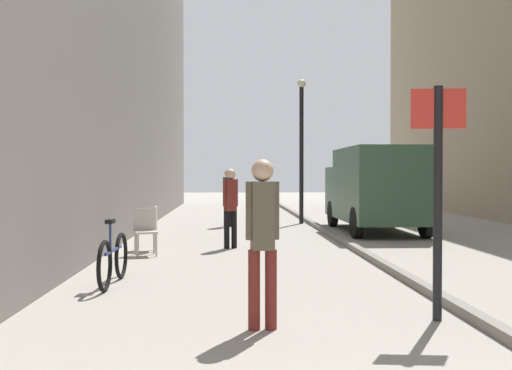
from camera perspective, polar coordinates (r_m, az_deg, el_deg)
The scene contains 11 objects.
ground_plane at distance 13.76m, azimuth 2.00°, elevation -5.76°, with size 80.00×80.00×0.00m, color gray.
kerb_strip at distance 13.98m, azimuth 8.50°, elevation -5.42°, with size 0.16×40.00×0.12m, color slate.
pedestrian_main_foreground at distance 18.48m, azimuth -2.68°, elevation -0.84°, with size 0.34×0.26×1.77m.
pedestrian_mid_block at distance 6.20m, azimuth 0.63°, elevation -4.49°, with size 0.35×0.23×1.78m.
pedestrian_far_crossing at distance 13.02m, azimuth -2.47°, elevation -1.69°, with size 0.33×0.26×1.75m.
delivery_van at distance 17.13m, azimuth 11.39°, elevation -0.20°, with size 2.03×5.07×2.36m.
street_sign_post at distance 6.86m, azimuth 17.07°, elevation 0.32°, with size 0.60×0.10×2.60m.
lamp_post at distance 19.66m, azimuth 4.39°, elevation 4.22°, with size 0.28×0.28×4.76m.
bicycle_leaning at distance 9.01m, azimuth -13.55°, elevation -6.93°, with size 0.13×1.77×0.98m.
cafe_chair_near_window at distance 12.85m, azimuth -10.10°, elevation -3.81°, with size 0.47×0.47×0.94m.
cafe_chair_by_doorway at distance 12.16m, azimuth -10.61°, elevation -4.09°, with size 0.54×0.54×0.94m.
Camera 1 is at (-1.13, -1.62, 1.62)m, focal length 41.64 mm.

